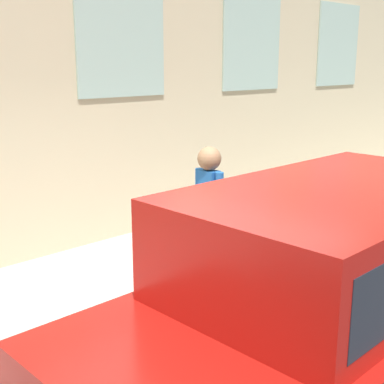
{
  "coord_description": "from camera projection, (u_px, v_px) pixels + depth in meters",
  "views": [
    {
      "loc": [
        -3.44,
        3.3,
        2.69
      ],
      "look_at": [
        0.53,
        -0.57,
        1.34
      ],
      "focal_mm": 50.0,
      "sensor_mm": 36.0,
      "label": 1
    }
  ],
  "objects": [
    {
      "name": "ground_plane",
      "position": [
        188.0,
        342.0,
        5.27
      ],
      "size": [
        80.0,
        80.0,
        0.0
      ],
      "primitive_type": "plane",
      "color": "#2D2D30"
    },
    {
      "name": "sidewalk",
      "position": [
        104.0,
        293.0,
        6.24
      ],
      "size": [
        2.85,
        60.0,
        0.13
      ],
      "color": "#B2ADA3",
      "rests_on": "ground_plane"
    },
    {
      "name": "fire_hydrant",
      "position": [
        174.0,
        270.0,
        5.65
      ],
      "size": [
        0.28,
        0.41,
        0.83
      ],
      "color": "red",
      "rests_on": "sidewalk"
    },
    {
      "name": "person",
      "position": [
        209.0,
        205.0,
        6.0
      ],
      "size": [
        0.4,
        0.27,
        1.66
      ],
      "rotation": [
        0.0,
        0.0,
        1.46
      ],
      "color": "#998466",
      "rests_on": "sidewalk"
    },
    {
      "name": "parked_truck_red_near",
      "position": [
        335.0,
        277.0,
        4.32
      ],
      "size": [
        1.9,
        4.73,
        1.75
      ],
      "color": "black",
      "rests_on": "ground_plane"
    }
  ]
}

